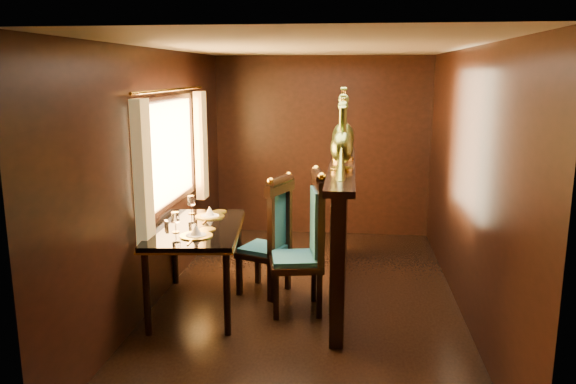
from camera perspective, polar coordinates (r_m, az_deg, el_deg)
name	(u,v)px	position (r m, az deg, el deg)	size (l,w,h in m)	color
ground	(307,300)	(5.81, 1.93, -10.92)	(5.00, 5.00, 0.00)	black
room_shell	(299,145)	(5.42, 1.17, 4.78)	(3.04, 5.04, 2.52)	black
partition	(341,226)	(5.85, 5.36, -3.43)	(0.26, 2.70, 1.36)	black
dining_table	(197,234)	(5.50, -9.28, -4.20)	(0.99, 1.47, 1.02)	black
chair_left	(309,238)	(5.36, 2.18, -4.68)	(0.59, 0.61, 1.39)	black
chair_right	(273,233)	(5.75, -1.49, -4.15)	(0.60, 0.61, 1.28)	black
peacock_left	(342,133)	(5.25, 5.52, 5.94)	(0.22, 0.60, 0.71)	#1B512C
peacock_right	(343,124)	(5.90, 5.65, 6.90)	(0.24, 0.64, 0.77)	#1B512C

